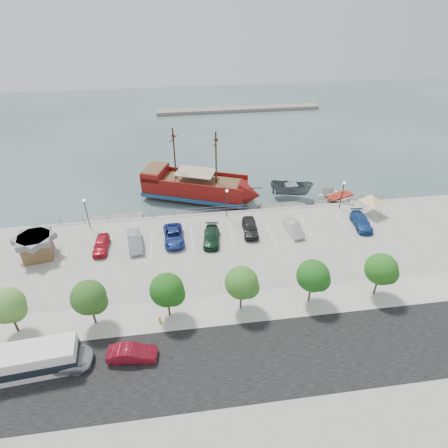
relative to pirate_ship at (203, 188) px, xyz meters
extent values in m
plane|color=#3D504F|center=(2.55, -13.35, -1.89)|extent=(160.00, 160.00, 0.00)
cube|color=gray|center=(2.55, -34.35, -1.49)|extent=(100.00, 58.00, 1.20)
cube|color=black|center=(2.55, -29.35, -0.88)|extent=(100.00, 8.00, 0.04)
cube|color=#B5AD9F|center=(2.55, -23.35, -0.87)|extent=(100.00, 4.00, 0.05)
cylinder|color=slate|center=(2.55, -5.55, 0.06)|extent=(50.00, 0.06, 0.06)
cylinder|color=slate|center=(2.55, -5.55, -0.34)|extent=(50.00, 0.06, 0.06)
cube|color=gray|center=(12.55, 41.65, -1.49)|extent=(40.00, 3.00, 0.80)
cube|color=maroon|center=(-1.20, 0.47, -0.09)|extent=(15.86, 9.96, 2.47)
cube|color=navy|center=(-1.20, 0.47, -0.89)|extent=(16.22, 10.33, 0.57)
cone|color=maroon|center=(6.56, -2.58, -0.09)|extent=(4.49, 5.35, 4.55)
cube|color=maroon|center=(-6.94, 2.73, 1.81)|extent=(4.38, 5.45, 1.33)
cube|color=brown|center=(-6.94, 2.73, 2.52)|extent=(4.07, 5.03, 0.11)
cube|color=brown|center=(-0.76, 0.30, 1.19)|extent=(13.00, 8.39, 0.14)
cube|color=maroon|center=(-0.37, 2.59, 1.48)|extent=(14.19, 5.73, 0.66)
cube|color=maroon|center=(-2.03, -1.65, 1.48)|extent=(14.19, 5.73, 0.66)
cylinder|color=#382111|center=(1.89, -0.74, 5.03)|extent=(0.30, 0.30, 7.78)
cylinder|color=#382111|center=(-3.85, 1.51, 5.03)|extent=(0.30, 0.30, 7.78)
cylinder|color=#382111|center=(1.89, -0.74, 7.40)|extent=(1.16, 2.70, 0.13)
cylinder|color=#382111|center=(-3.85, 1.51, 7.40)|extent=(1.16, 2.70, 0.13)
cube|color=tan|center=(-1.03, 0.40, 2.57)|extent=(6.44, 5.37, 0.11)
cylinder|color=#382111|center=(7.18, -2.82, 1.05)|extent=(2.25, 1.00, 0.56)
imported|color=#4D565B|center=(13.15, -1.24, -0.66)|extent=(6.79, 4.28, 2.46)
imported|color=white|center=(19.93, -3.53, -1.23)|extent=(6.34, 7.49, 1.32)
cube|color=gray|center=(-12.63, -4.15, -1.68)|extent=(7.52, 2.49, 0.42)
cube|color=slate|center=(11.21, -4.15, -1.70)|extent=(6.89, 2.31, 0.39)
cube|color=slate|center=(19.76, -4.15, -1.67)|extent=(7.76, 2.85, 0.43)
cube|color=brown|center=(-20.40, -12.06, 0.24)|extent=(3.58, 3.58, 2.26)
cube|color=slate|center=(-20.40, -12.06, 1.62)|extent=(4.06, 4.06, 0.72)
cylinder|color=slate|center=(21.45, -7.11, 0.09)|extent=(0.08, 0.08, 1.96)
cylinder|color=slate|center=(23.64, -7.85, 0.09)|extent=(0.08, 0.08, 1.96)
cylinder|color=slate|center=(20.71, -9.30, 0.09)|extent=(0.08, 0.08, 1.96)
cylinder|color=slate|center=(22.90, -10.04, 0.09)|extent=(0.08, 0.08, 1.96)
pyramid|color=white|center=(22.17, -8.57, 1.82)|extent=(4.74, 4.74, 0.80)
imported|color=#A0A7B0|center=(-14.76, -27.73, -0.11)|extent=(5.59, 2.59, 1.55)
imported|color=maroon|center=(-8.69, -27.85, -0.19)|extent=(4.37, 1.93, 1.39)
cube|color=silver|center=(-16.64, -27.85, 0.38)|extent=(7.30, 3.03, 2.54)
cube|color=black|center=(-16.64, -27.85, 0.23)|extent=(7.41, 3.14, 0.81)
cylinder|color=#CF9100|center=(-6.37, -24.15, -0.61)|extent=(0.23, 0.23, 0.57)
sphere|color=#CF9100|center=(-6.37, -24.15, -0.30)|extent=(0.25, 0.25, 0.25)
cylinder|color=black|center=(-15.45, -6.85, 1.11)|extent=(0.12, 0.12, 4.00)
sphere|color=#FFF2CC|center=(-15.45, -6.85, 3.21)|extent=(0.36, 0.36, 0.36)
cylinder|color=black|center=(2.55, -6.85, 1.11)|extent=(0.12, 0.12, 4.00)
sphere|color=#FFF2CC|center=(2.55, -6.85, 3.21)|extent=(0.36, 0.36, 0.36)
cylinder|color=black|center=(18.55, -6.85, 1.11)|extent=(0.12, 0.12, 4.00)
sphere|color=#FFF2CC|center=(18.55, -6.85, 3.21)|extent=(0.36, 0.36, 0.36)
cylinder|color=#473321|center=(-19.45, -23.35, 0.21)|extent=(0.20, 0.20, 2.20)
sphere|color=#4A782C|center=(-19.45, -23.35, 2.51)|extent=(3.20, 3.20, 3.20)
sphere|color=#4A782C|center=(-18.85, -23.65, 2.11)|extent=(2.20, 2.20, 2.20)
cylinder|color=#473321|center=(-12.45, -23.35, 0.21)|extent=(0.20, 0.20, 2.20)
sphere|color=#274F1A|center=(-12.45, -23.35, 2.51)|extent=(3.20, 3.20, 3.20)
sphere|color=#274F1A|center=(-11.85, -23.65, 2.11)|extent=(2.20, 2.20, 2.20)
cylinder|color=#473321|center=(-5.45, -23.35, 0.21)|extent=(0.20, 0.20, 2.20)
sphere|color=#1A4E13|center=(-5.45, -23.35, 2.51)|extent=(3.20, 3.20, 3.20)
sphere|color=#1A4E13|center=(-4.85, -23.65, 2.11)|extent=(2.20, 2.20, 2.20)
cylinder|color=#473321|center=(1.55, -23.35, 0.21)|extent=(0.20, 0.20, 2.20)
sphere|color=#336921|center=(1.55, -23.35, 2.51)|extent=(3.20, 3.20, 3.20)
sphere|color=#336921|center=(2.15, -23.65, 2.11)|extent=(2.20, 2.20, 2.20)
cylinder|color=#473321|center=(8.55, -23.35, 0.21)|extent=(0.20, 0.20, 2.20)
sphere|color=#1A5316|center=(8.55, -23.35, 2.51)|extent=(3.20, 3.20, 3.20)
sphere|color=#1A5316|center=(9.15, -23.65, 2.11)|extent=(2.20, 2.20, 2.20)
cylinder|color=#473321|center=(15.55, -23.35, 0.21)|extent=(0.20, 0.20, 2.20)
sphere|color=#225B17|center=(15.55, -23.35, 2.51)|extent=(3.20, 3.20, 3.20)
sphere|color=#225B17|center=(16.15, -23.65, 2.11)|extent=(2.20, 2.20, 2.20)
imported|color=red|center=(-13.33, -11.80, -0.18)|extent=(1.79, 4.21, 1.42)
imported|color=#9BA5AF|center=(-9.37, -11.64, -0.12)|extent=(2.27, 4.85, 1.54)
imported|color=navy|center=(-4.69, -11.19, -0.18)|extent=(2.56, 5.21, 1.42)
imported|color=#14311E|center=(-0.11, -11.98, -0.21)|extent=(2.56, 4.92, 1.36)
imported|color=black|center=(4.97, -10.80, -0.12)|extent=(2.14, 4.66, 1.55)
imported|color=beige|center=(10.50, -11.50, -0.22)|extent=(1.85, 4.17, 1.33)
imported|color=navy|center=(19.60, -11.37, -0.20)|extent=(2.40, 4.93, 1.38)
camera|label=1|loc=(-3.66, -48.90, 26.95)|focal=30.00mm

